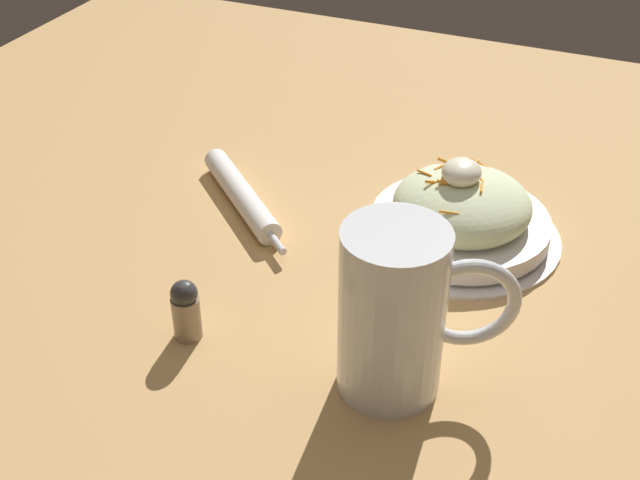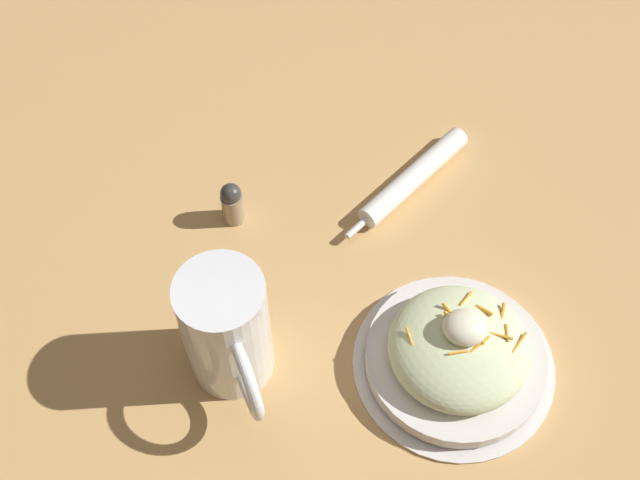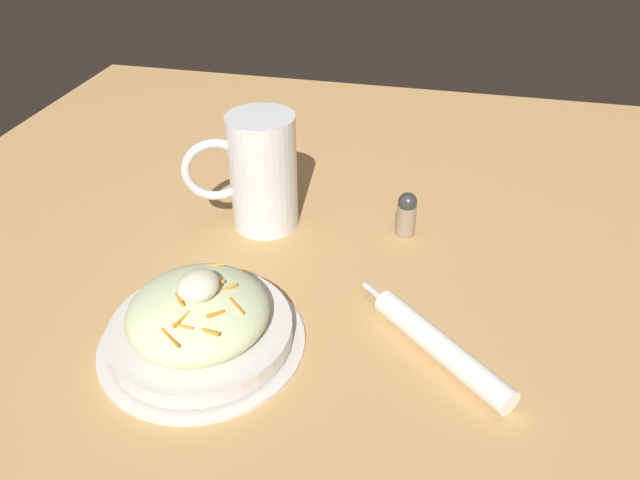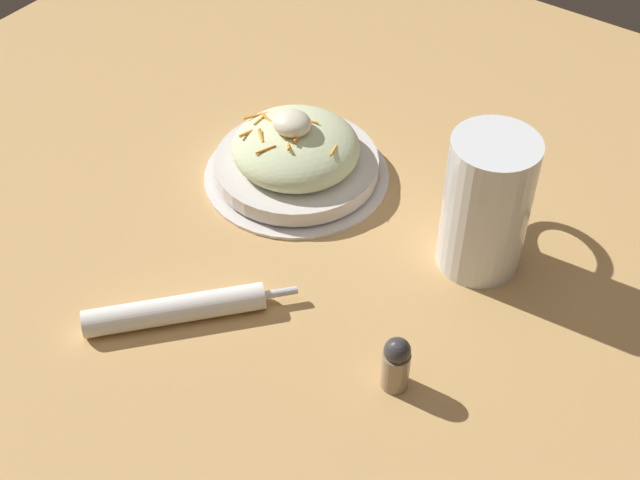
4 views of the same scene
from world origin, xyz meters
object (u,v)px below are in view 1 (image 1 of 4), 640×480
Objects in this scene: salad_plate at (461,214)px; beer_mug at (395,318)px; napkin_roll at (242,195)px; salt_shaker at (186,309)px.

salad_plate is 1.39× the size of beer_mug.
salad_plate is at bearing 98.11° from napkin_roll.
salad_plate reaches higher than salt_shaker.
napkin_roll is 0.24m from salt_shaker.
salad_plate reaches higher than napkin_roll.
salt_shaker is at bearing -36.49° from salad_plate.
napkin_roll is at bearing -81.89° from salad_plate.
beer_mug is at bearing 1.19° from salad_plate.
beer_mug is 2.53× the size of salt_shaker.
salt_shaker is at bearing -85.18° from beer_mug.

